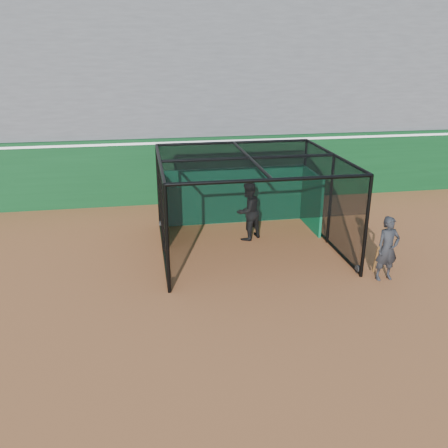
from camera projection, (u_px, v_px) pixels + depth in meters
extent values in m
plane|color=#97532C|center=(239.00, 312.00, 10.72)|extent=(120.00, 120.00, 0.00)
cube|color=#093314|center=(195.00, 170.00, 18.14)|extent=(50.00, 0.45, 2.50)
cube|color=white|center=(194.00, 141.00, 17.75)|extent=(50.00, 0.50, 0.08)
cube|color=#4C4C4F|center=(183.00, 90.00, 20.80)|extent=(50.00, 7.85, 7.75)
cube|color=#085330|center=(234.00, 196.00, 15.95)|extent=(4.88, 0.10, 1.90)
cylinder|color=black|center=(169.00, 284.00, 11.75)|extent=(0.08, 0.22, 0.22)
cylinder|color=black|center=(358.00, 269.00, 12.55)|extent=(0.08, 0.22, 0.22)
cylinder|color=black|center=(161.00, 224.00, 15.77)|extent=(0.08, 0.22, 0.22)
cylinder|color=black|center=(304.00, 216.00, 16.57)|extent=(0.08, 0.22, 0.22)
imported|color=black|center=(248.00, 211.00, 14.54)|extent=(1.12, 1.07, 1.82)
imported|color=black|center=(387.00, 249.00, 11.98)|extent=(0.65, 0.45, 1.69)
cylinder|color=#593819|center=(376.00, 259.00, 12.09)|extent=(0.14, 0.32, 0.82)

